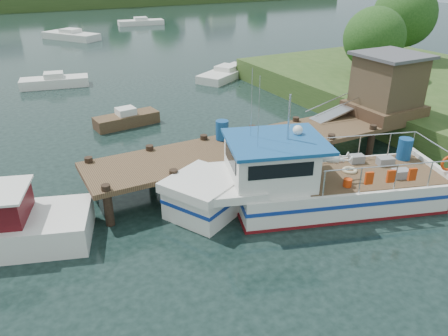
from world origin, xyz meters
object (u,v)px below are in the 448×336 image
moored_rowboat (127,119)px  moored_b (55,81)px  dock (348,106)px  moored_c (227,73)px  moored_d (71,35)px  moored_far (141,22)px  lobster_boat (303,184)px

moored_rowboat → moored_b: moored_b is taller
moored_rowboat → moored_b: (-2.20, 10.65, 0.01)m
dock → moored_c: dock is taller
moored_c → moored_d: (-7.39, 24.39, 0.10)m
moored_rowboat → moored_d: moored_d is taller
dock → moored_b: bearing=119.2°
moored_far → moored_b: 32.97m
moored_c → moored_b: bearing=143.0°
moored_b → moored_c: 13.03m
moored_far → moored_b: bearing=-125.9°
lobster_boat → moored_far: bearing=96.1°
moored_rowboat → moored_b: bearing=125.8°
moored_c → moored_d: 25.48m
lobster_boat → moored_c: (7.07, 18.93, -0.61)m
lobster_boat → moored_c: lobster_boat is taller
moored_b → moored_c: size_ratio=0.81×
dock → moored_far: size_ratio=2.54×
dock → moored_c: 15.68m
dock → moored_far: (5.61, 47.72, -1.84)m
dock → moored_b: size_ratio=3.33×
moored_far → moored_d: bearing=-151.1°
lobster_boat → moored_b: lobster_boat is taller
moored_b → moored_c: moored_b is taller
dock → moored_rowboat: (-8.44, 8.39, -1.86)m
lobster_boat → moored_far: (10.79, 51.20, -0.56)m
lobster_boat → moored_far: 52.33m
moored_far → moored_c: size_ratio=1.06×
moored_d → lobster_boat: bearing=-93.6°
lobster_boat → moored_far: lobster_boat is taller
lobster_boat → moored_c: size_ratio=1.75×
moored_b → moored_d: bearing=52.1°
dock → moored_d: (-5.51, 39.84, -1.80)m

